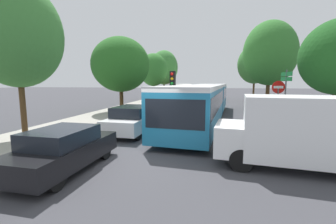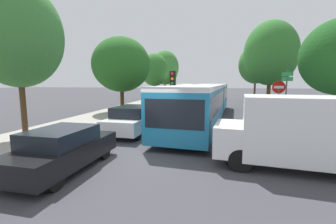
# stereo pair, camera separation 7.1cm
# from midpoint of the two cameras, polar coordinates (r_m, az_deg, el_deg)

# --- Properties ---
(ground_plane) EXTENTS (200.00, 200.00, 0.00)m
(ground_plane) POSITION_cam_midpoint_polar(r_m,az_deg,el_deg) (8.49, -6.28, -11.33)
(ground_plane) COLOR #3D3D42
(kerb_strip_left) EXTENTS (3.20, 35.58, 0.14)m
(kerb_strip_left) POSITION_cam_midpoint_polar(r_m,az_deg,el_deg) (22.42, -11.75, 0.58)
(kerb_strip_left) COLOR #9E998E
(kerb_strip_left) RESTS_ON ground
(articulated_bus) EXTENTS (4.11, 17.45, 2.57)m
(articulated_bus) POSITION_cam_midpoint_polar(r_m,az_deg,el_deg) (16.66, 9.34, 3.13)
(articulated_bus) COLOR teal
(articulated_bus) RESTS_ON ground
(city_bus_rear) EXTENTS (3.15, 11.50, 2.45)m
(city_bus_rear) POSITION_cam_midpoint_polar(r_m,az_deg,el_deg) (33.55, 3.94, 5.30)
(city_bus_rear) COLOR red
(city_bus_rear) RESTS_ON ground
(queued_car_black) EXTENTS (1.77, 3.92, 1.34)m
(queued_car_black) POSITION_cam_midpoint_polar(r_m,az_deg,el_deg) (7.77, -24.91, -8.56)
(queued_car_black) COLOR black
(queued_car_black) RESTS_ON ground
(queued_car_white) EXTENTS (1.94, 4.30, 1.47)m
(queued_car_white) POSITION_cam_midpoint_polar(r_m,az_deg,el_deg) (12.24, -8.72, -1.90)
(queued_car_white) COLOR white
(queued_car_white) RESTS_ON ground
(queued_car_tan) EXTENTS (1.85, 4.09, 1.40)m
(queued_car_tan) POSITION_cam_midpoint_polar(r_m,az_deg,el_deg) (17.55, -2.76, 0.92)
(queued_car_tan) COLOR tan
(queued_car_tan) RESTS_ON ground
(queued_car_silver) EXTENTS (1.89, 4.19, 1.44)m
(queued_car_silver) POSITION_cam_midpoint_polar(r_m,az_deg,el_deg) (22.55, 0.71, 2.45)
(queued_car_silver) COLOR #B7BABF
(queued_car_silver) RESTS_ON ground
(white_van) EXTENTS (5.18, 2.49, 2.31)m
(white_van) POSITION_cam_midpoint_polar(r_m,az_deg,el_deg) (8.25, 31.44, -4.06)
(white_van) COLOR white
(white_van) RESTS_ON ground
(traffic_light) EXTENTS (0.35, 0.38, 3.40)m
(traffic_light) POSITION_cam_midpoint_polar(r_m,az_deg,el_deg) (13.55, 1.38, 6.54)
(traffic_light) COLOR #56595E
(traffic_light) RESTS_ON ground
(no_entry_sign) EXTENTS (0.70, 0.08, 2.82)m
(no_entry_sign) POSITION_cam_midpoint_polar(r_m,az_deg,el_deg) (14.06, 26.31, 3.26)
(no_entry_sign) COLOR #56595E
(no_entry_sign) RESTS_ON ground
(direction_sign_post) EXTENTS (0.34, 1.38, 3.60)m
(direction_sign_post) POSITION_cam_midpoint_polar(r_m,az_deg,el_deg) (17.79, 27.99, 6.09)
(direction_sign_post) COLOR #56595E
(direction_sign_post) RESTS_ON ground
(tree_left_near) EXTENTS (3.84, 3.84, 7.14)m
(tree_left_near) POSITION_cam_midpoint_polar(r_m,az_deg,el_deg) (12.38, -33.99, 15.41)
(tree_left_near) COLOR #51381E
(tree_left_near) RESTS_ON ground
(tree_left_mid) EXTENTS (5.03, 5.03, 6.64)m
(tree_left_mid) POSITION_cam_midpoint_polar(r_m,az_deg,el_deg) (20.43, -11.70, 11.69)
(tree_left_mid) COLOR #51381E
(tree_left_mid) RESTS_ON ground
(tree_left_far) EXTENTS (3.71, 3.71, 6.50)m
(tree_left_far) POSITION_cam_midpoint_polar(r_m,az_deg,el_deg) (30.23, -3.44, 10.63)
(tree_left_far) COLOR #51381E
(tree_left_far) RESTS_ON ground
(tree_left_distant) EXTENTS (4.53, 4.53, 7.90)m
(tree_left_distant) POSITION_cam_midpoint_polar(r_m,az_deg,el_deg) (37.49, -0.83, 11.00)
(tree_left_distant) COLOR #51381E
(tree_left_distant) RESTS_ON ground
(tree_right_mid) EXTENTS (5.02, 5.02, 8.58)m
(tree_right_mid) POSITION_cam_midpoint_polar(r_m,az_deg,el_deg) (24.32, 24.76, 13.05)
(tree_right_mid) COLOR #51381E
(tree_right_mid) RESTS_ON ground
(tree_right_far) EXTENTS (4.74, 4.74, 7.97)m
(tree_right_far) POSITION_cam_midpoint_polar(r_m,az_deg,el_deg) (34.58, 21.48, 11.22)
(tree_right_far) COLOR #51381E
(tree_right_far) RESTS_ON ground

